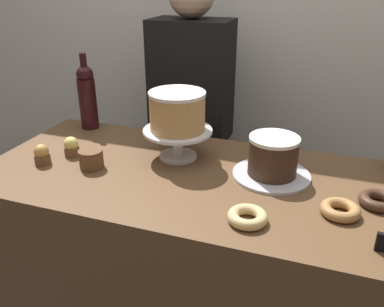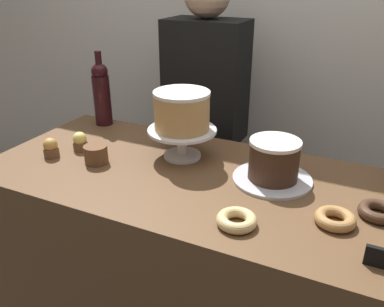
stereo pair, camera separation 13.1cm
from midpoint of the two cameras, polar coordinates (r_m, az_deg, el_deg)
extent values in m
cube|color=silver|center=(2.08, 13.25, 16.20)|extent=(6.00, 0.05, 2.60)
cube|color=brown|center=(1.63, 2.43, -18.21)|extent=(1.46, 0.68, 0.96)
cylinder|color=silver|center=(1.47, 1.15, -0.31)|extent=(0.14, 0.14, 0.01)
cylinder|color=silver|center=(1.45, 1.16, 1.50)|extent=(0.04, 0.04, 0.09)
cylinder|color=silver|center=(1.43, 1.18, 3.31)|extent=(0.25, 0.25, 0.01)
cylinder|color=tan|center=(1.41, 1.20, 5.91)|extent=(0.20, 0.20, 0.13)
cylinder|color=white|center=(1.39, 1.23, 8.62)|extent=(0.20, 0.20, 0.01)
cylinder|color=silver|center=(1.35, 14.18, -3.64)|extent=(0.26, 0.26, 0.01)
cylinder|color=#3D2619|center=(1.32, 14.47, -1.14)|extent=(0.16, 0.16, 0.12)
cylinder|color=white|center=(1.30, 14.78, 1.50)|extent=(0.17, 0.17, 0.01)
cylinder|color=black|center=(1.80, -10.72, 7.48)|extent=(0.08, 0.08, 0.22)
sphere|color=black|center=(1.76, -11.05, 11.43)|extent=(0.07, 0.07, 0.07)
cylinder|color=black|center=(1.75, -11.18, 13.04)|extent=(0.03, 0.03, 0.08)
cylinder|color=brown|center=(1.54, -17.26, 0.09)|extent=(0.06, 0.06, 0.03)
sphere|color=#CC9347|center=(1.53, -17.41, 1.15)|extent=(0.05, 0.05, 0.05)
cylinder|color=brown|center=(1.57, -13.45, 0.98)|extent=(0.06, 0.06, 0.03)
sphere|color=#EFDB6B|center=(1.55, -13.56, 2.04)|extent=(0.05, 0.05, 0.05)
torus|color=#472D1E|center=(1.27, 27.97, -7.40)|extent=(0.11, 0.11, 0.03)
torus|color=#E0C17F|center=(1.10, 9.87, -9.50)|extent=(0.11, 0.11, 0.03)
torus|color=#B27F47|center=(1.18, 22.93, -8.74)|extent=(0.11, 0.11, 0.03)
cylinder|color=brown|center=(1.46, -11.03, -1.15)|extent=(0.08, 0.08, 0.01)
cylinder|color=brown|center=(1.45, -11.07, -0.76)|extent=(0.08, 0.08, 0.01)
cylinder|color=brown|center=(1.45, -11.10, -0.37)|extent=(0.08, 0.08, 0.01)
cylinder|color=brown|center=(1.44, -11.14, 0.03)|extent=(0.08, 0.08, 0.01)
cylinder|color=brown|center=(1.44, -11.17, 0.43)|extent=(0.08, 0.08, 0.01)
cylinder|color=brown|center=(1.43, -11.21, 0.83)|extent=(0.08, 0.08, 0.01)
cube|color=black|center=(1.07, 28.78, -13.13)|extent=(0.07, 0.01, 0.05)
cube|color=black|center=(2.14, 3.51, -8.19)|extent=(0.28, 0.18, 0.85)
cube|color=black|center=(1.86, 4.08, 10.25)|extent=(0.36, 0.22, 0.55)
camera|label=1|loc=(0.07, -87.14, 1.32)|focal=37.14mm
camera|label=2|loc=(0.07, 92.86, -1.32)|focal=37.14mm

